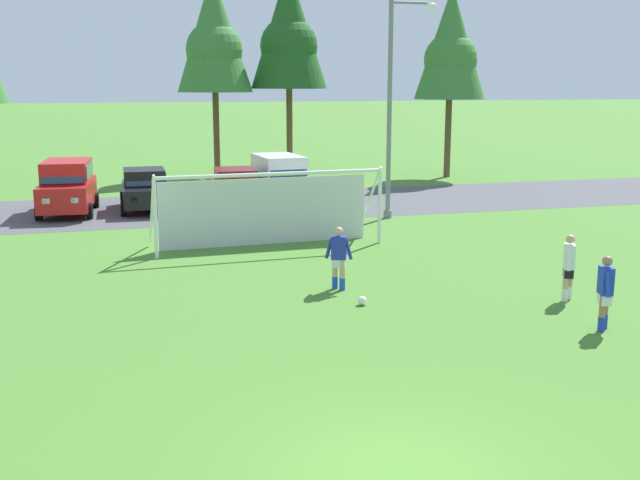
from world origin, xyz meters
TOP-DOWN VIEW (x-y plane):
  - ground_plane at (0.00, 15.00)m, footprint 400.00×400.00m
  - parking_lot_strip at (0.00, 23.63)m, footprint 52.00×8.40m
  - soccer_ball at (2.12, 7.85)m, footprint 0.22×0.22m
  - soccer_goal at (1.30, 15.25)m, footprint 7.51×2.31m
  - player_striker_near at (1.98, 9.38)m, footprint 0.68×0.42m
  - player_midfield_center at (6.52, 4.68)m, footprint 0.38×0.70m
  - player_defender_far at (7.10, 6.93)m, footprint 0.48×0.66m
  - parked_car_slot_far_left at (-5.27, 23.59)m, footprint 2.39×4.73m
  - parked_car_slot_left at (-2.20, 23.64)m, footprint 2.07×4.22m
  - parked_car_slot_center_left at (1.51, 22.75)m, footprint 2.24×4.31m
  - parked_car_slot_center at (3.57, 23.55)m, footprint 2.36×4.71m
  - tree_center_back at (2.47, 35.41)m, footprint 4.27×4.27m
  - tree_mid_right at (6.79, 35.40)m, footprint 4.44×4.44m
  - tree_right_edge at (14.95, 31.01)m, footprint 3.93×3.93m
  - street_lamp at (7.12, 19.14)m, footprint 2.00×0.32m

SIDE VIEW (x-z plane):
  - ground_plane at x=0.00m, z-range 0.00..0.00m
  - parking_lot_strip at x=0.00m, z-range 0.00..0.01m
  - soccer_ball at x=2.12m, z-range 0.00..0.22m
  - player_striker_near at x=1.98m, z-range 0.00..1.64m
  - player_midfield_center at x=6.52m, z-range 0.00..1.64m
  - player_defender_far at x=7.10m, z-range 0.00..1.64m
  - parked_car_slot_left at x=-2.20m, z-range 0.02..1.74m
  - parked_car_slot_center_left at x=1.51m, z-range 0.02..1.74m
  - parked_car_slot_far_left at x=-5.27m, z-range 0.03..2.19m
  - parked_car_slot_center at x=3.57m, z-range 0.03..2.19m
  - soccer_goal at x=1.30m, z-range 0.01..2.58m
  - street_lamp at x=7.12m, z-range 0.14..8.46m
  - tree_right_edge at x=14.95m, z-range 1.97..12.46m
  - tree_center_back at x=2.47m, z-range 2.14..13.52m
  - tree_mid_right at x=6.79m, z-range 2.22..14.06m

